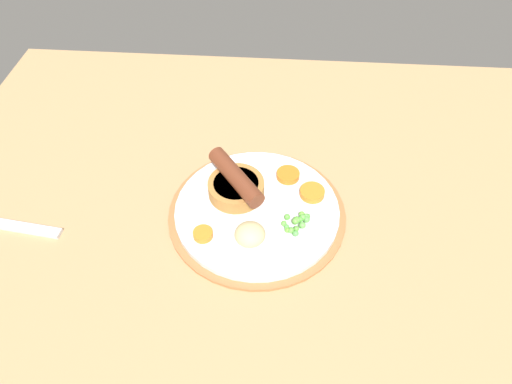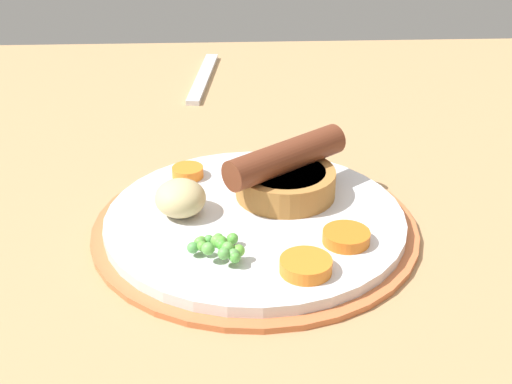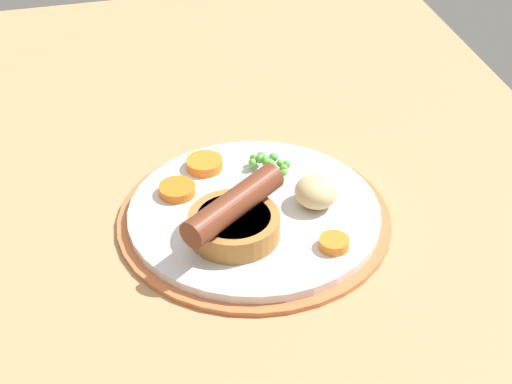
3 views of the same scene
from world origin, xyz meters
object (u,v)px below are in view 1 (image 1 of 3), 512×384
(dinner_plate, at_px, (257,212))
(potato_chunk_0, at_px, (250,234))
(pea_pile, at_px, (298,222))
(carrot_slice_1, at_px, (288,175))
(carrot_slice_5, at_px, (203,234))
(sausage_pudding, at_px, (236,184))
(carrot_slice_4, at_px, (312,191))
(fork, at_px, (4,224))

(dinner_plate, bearing_deg, potato_chunk_0, 84.84)
(pea_pile, xyz_separation_m, carrot_slice_1, (0.02, -0.10, -0.00))
(dinner_plate, relative_size, potato_chunk_0, 6.16)
(carrot_slice_5, bearing_deg, sausage_pudding, -114.35)
(sausage_pudding, bearing_deg, pea_pile, 21.41)
(sausage_pudding, height_order, carrot_slice_1, sausage_pudding)
(carrot_slice_4, relative_size, fork, 0.21)
(sausage_pudding, height_order, potato_chunk_0, sausage_pudding)
(sausage_pudding, xyz_separation_m, carrot_slice_5, (0.04, 0.08, -0.01))
(potato_chunk_0, relative_size, carrot_slice_5, 1.54)
(carrot_slice_1, height_order, carrot_slice_5, same)
(carrot_slice_1, xyz_separation_m, carrot_slice_5, (0.12, 0.12, -0.00))
(sausage_pudding, xyz_separation_m, potato_chunk_0, (-0.03, 0.09, -0.01))
(dinner_plate, bearing_deg, carrot_slice_4, -156.13)
(carrot_slice_5, xyz_separation_m, fork, (0.30, -0.01, -0.02))
(carrot_slice_5, bearing_deg, carrot_slice_4, -148.71)
(pea_pile, bearing_deg, carrot_slice_1, -80.68)
(sausage_pudding, distance_m, pea_pile, 0.11)
(dinner_plate, distance_m, fork, 0.37)
(fork, bearing_deg, potato_chunk_0, -174.73)
(carrot_slice_5, distance_m, fork, 0.30)
(dinner_plate, xyz_separation_m, carrot_slice_1, (-0.04, -0.07, 0.01))
(dinner_plate, relative_size, carrot_slice_4, 7.03)
(potato_chunk_0, distance_m, carrot_slice_4, 0.13)
(pea_pile, height_order, carrot_slice_5, pea_pile)
(potato_chunk_0, distance_m, carrot_slice_1, 0.14)
(dinner_plate, xyz_separation_m, pea_pile, (-0.06, 0.03, 0.02))
(pea_pile, xyz_separation_m, carrot_slice_4, (-0.02, -0.07, -0.00))
(carrot_slice_1, distance_m, carrot_slice_5, 0.17)
(carrot_slice_1, distance_m, fork, 0.43)
(potato_chunk_0, height_order, carrot_slice_1, potato_chunk_0)
(potato_chunk_0, xyz_separation_m, carrot_slice_4, (-0.09, -0.10, -0.01))
(dinner_plate, relative_size, carrot_slice_1, 7.32)
(pea_pile, bearing_deg, potato_chunk_0, 25.27)
(pea_pile, bearing_deg, carrot_slice_5, 11.95)
(potato_chunk_0, height_order, fork, potato_chunk_0)
(pea_pile, height_order, potato_chunk_0, potato_chunk_0)
(pea_pile, xyz_separation_m, carrot_slice_5, (0.13, 0.03, -0.00))
(dinner_plate, xyz_separation_m, carrot_slice_4, (-0.08, -0.04, 0.01))
(sausage_pudding, relative_size, potato_chunk_0, 2.51)
(potato_chunk_0, xyz_separation_m, carrot_slice_5, (0.07, -0.00, -0.01))
(carrot_slice_4, distance_m, carrot_slice_5, 0.18)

